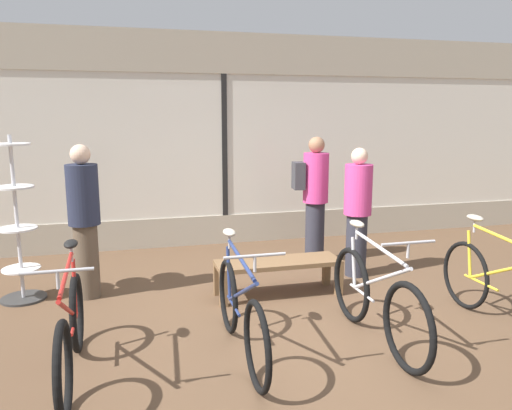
# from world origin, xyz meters

# --- Properties ---
(ground_plane) EXTENTS (24.00, 24.00, 0.00)m
(ground_plane) POSITION_xyz_m (0.00, 0.00, 0.00)
(ground_plane) COLOR brown
(shop_back_wall) EXTENTS (12.00, 0.08, 3.20)m
(shop_back_wall) POSITION_xyz_m (0.00, 3.31, 1.64)
(shop_back_wall) COLOR #B2A893
(shop_back_wall) RESTS_ON ground_plane
(bicycle_far_left) EXTENTS (0.46, 1.69, 1.02)m
(bicycle_far_left) POSITION_xyz_m (-1.94, -0.42, 0.37)
(bicycle_far_left) COLOR black
(bicycle_far_left) RESTS_ON ground_plane
(bicycle_left) EXTENTS (0.46, 1.73, 1.02)m
(bicycle_left) POSITION_xyz_m (-0.61, -0.39, 0.38)
(bicycle_left) COLOR black
(bicycle_left) RESTS_ON ground_plane
(bicycle_right) EXTENTS (0.46, 1.76, 1.05)m
(bicycle_right) POSITION_xyz_m (0.61, -0.45, 0.40)
(bicycle_right) COLOR black
(bicycle_right) RESTS_ON ground_plane
(bicycle_far_right) EXTENTS (0.46, 1.78, 1.04)m
(bicycle_far_right) POSITION_xyz_m (1.91, -0.47, 0.40)
(bicycle_far_right) COLOR black
(bicycle_far_right) RESTS_ON ground_plane
(accessory_rack) EXTENTS (0.48, 0.48, 1.80)m
(accessory_rack) POSITION_xyz_m (-2.63, 1.48, 0.74)
(accessory_rack) COLOR #333333
(accessory_rack) RESTS_ON ground_plane
(display_bench) EXTENTS (1.40, 0.44, 0.40)m
(display_bench) POSITION_xyz_m (0.12, 0.90, 0.33)
(display_bench) COLOR brown
(display_bench) RESTS_ON ground_plane
(customer_near_rack) EXTENTS (0.51, 0.37, 1.72)m
(customer_near_rack) POSITION_xyz_m (0.97, 1.98, 0.93)
(customer_near_rack) COLOR #2D2D38
(customer_near_rack) RESTS_ON ground_plane
(customer_by_window) EXTENTS (0.44, 0.44, 1.61)m
(customer_by_window) POSITION_xyz_m (1.28, 1.31, 0.84)
(customer_by_window) COLOR #2D2D38
(customer_by_window) RESTS_ON ground_plane
(customer_mid_floor) EXTENTS (0.34, 0.34, 1.70)m
(customer_mid_floor) POSITION_xyz_m (-1.94, 1.38, 0.89)
(customer_mid_floor) COLOR brown
(customer_mid_floor) RESTS_ON ground_plane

